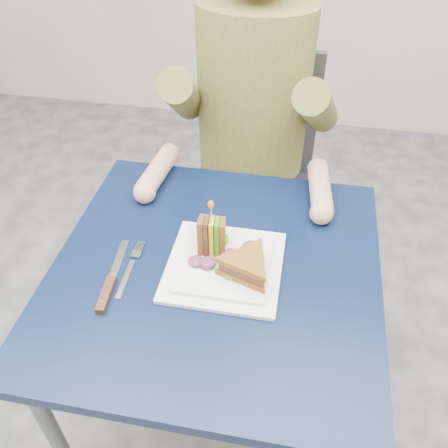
% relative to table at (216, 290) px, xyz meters
% --- Properties ---
extents(ground, '(4.00, 4.00, 0.00)m').
position_rel_table_xyz_m(ground, '(0.00, 0.00, -0.65)').
color(ground, '#4D4D4F').
rests_on(ground, ground).
extents(table, '(0.75, 0.75, 0.73)m').
position_rel_table_xyz_m(table, '(0.00, 0.00, 0.00)').
color(table, black).
rests_on(table, ground).
extents(chair, '(0.42, 0.40, 0.93)m').
position_rel_table_xyz_m(chair, '(0.00, 0.69, -0.11)').
color(chair, '#47474C').
rests_on(chair, ground).
extents(diner, '(0.54, 0.59, 0.74)m').
position_rel_table_xyz_m(diner, '(-0.00, 0.58, 0.26)').
color(diner, brown).
rests_on(diner, chair).
extents(plate, '(0.26, 0.26, 0.02)m').
position_rel_table_xyz_m(plate, '(0.02, 0.00, 0.09)').
color(plate, white).
rests_on(plate, table).
extents(sandwich_flat, '(0.18, 0.18, 0.05)m').
position_rel_table_xyz_m(sandwich_flat, '(0.08, -0.02, 0.12)').
color(sandwich_flat, brown).
rests_on(sandwich_flat, plate).
extents(sandwich_upright, '(0.09, 0.15, 0.15)m').
position_rel_table_xyz_m(sandwich_upright, '(-0.02, 0.05, 0.13)').
color(sandwich_upright, brown).
rests_on(sandwich_upright, plate).
extents(fork, '(0.02, 0.18, 0.01)m').
position_rel_table_xyz_m(fork, '(-0.19, -0.05, 0.08)').
color(fork, silver).
rests_on(fork, table).
extents(knife, '(0.04, 0.22, 0.02)m').
position_rel_table_xyz_m(knife, '(-0.22, -0.11, 0.09)').
color(knife, silver).
rests_on(knife, table).
extents(toothpick, '(0.01, 0.01, 0.06)m').
position_rel_table_xyz_m(toothpick, '(-0.02, 0.05, 0.20)').
color(toothpick, tan).
rests_on(toothpick, sandwich_upright).
extents(toothpick_frill, '(0.01, 0.01, 0.02)m').
position_rel_table_xyz_m(toothpick_frill, '(-0.02, 0.05, 0.23)').
color(toothpick_frill, orange).
rests_on(toothpick_frill, sandwich_upright).
extents(lettuce_spill, '(0.15, 0.13, 0.02)m').
position_rel_table_xyz_m(lettuce_spill, '(0.03, 0.01, 0.11)').
color(lettuce_spill, '#337A14').
rests_on(lettuce_spill, plate).
extents(onion_ring, '(0.04, 0.04, 0.02)m').
position_rel_table_xyz_m(onion_ring, '(0.04, 0.01, 0.11)').
color(onion_ring, '#9E4C7A').
rests_on(onion_ring, plate).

